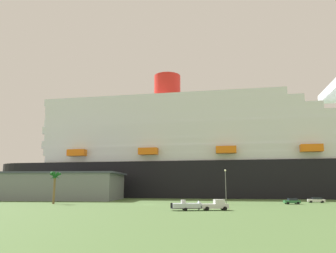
% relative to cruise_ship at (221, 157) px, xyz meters
% --- Properties ---
extents(ground_plane, '(600.00, 600.00, 0.00)m').
position_rel_cruise_ship_xyz_m(ground_plane, '(-23.50, -29.33, -18.08)').
color(ground_plane, '#4C6B38').
extents(cruise_ship, '(222.71, 53.70, 65.53)m').
position_rel_cruise_ship_xyz_m(cruise_ship, '(0.00, 0.00, 0.00)').
color(cruise_ship, black).
rests_on(cruise_ship, ground_plane).
extents(terminal_building, '(56.22, 24.78, 9.80)m').
position_rel_cruise_ship_xyz_m(terminal_building, '(-66.31, -32.77, -13.16)').
color(terminal_building, slate).
rests_on(terminal_building, ground_plane).
extents(pickup_truck, '(5.91, 3.24, 2.20)m').
position_rel_cruise_ship_xyz_m(pickup_truck, '(-6.61, -79.46, -17.04)').
color(pickup_truck, silver).
rests_on(pickup_truck, ground_plane).
extents(small_boat_on_trailer, '(7.77, 3.49, 2.15)m').
position_rel_cruise_ship_xyz_m(small_boat_on_trailer, '(-11.94, -80.68, -17.12)').
color(small_boat_on_trailer, '#595960').
rests_on(small_boat_on_trailer, ground_plane).
extents(palm_tree, '(3.39, 3.25, 9.04)m').
position_rel_cruise_ship_xyz_m(palm_tree, '(-51.03, -58.70, -11.15)').
color(palm_tree, brown).
rests_on(palm_tree, ground_plane).
extents(street_lamp, '(0.56, 0.56, 9.44)m').
position_rel_cruise_ship_xyz_m(street_lamp, '(-2.74, -57.77, -12.07)').
color(street_lamp, slate).
rests_on(street_lamp, ground_plane).
extents(parked_car_green_wagon, '(4.38, 2.42, 1.58)m').
position_rel_cruise_ship_xyz_m(parked_car_green_wagon, '(15.51, -54.21, -17.25)').
color(parked_car_green_wagon, '#2D723F').
rests_on(parked_car_green_wagon, ground_plane).
extents(parked_car_white_van, '(5.02, 2.72, 1.58)m').
position_rel_cruise_ship_xyz_m(parked_car_white_van, '(24.93, -45.48, -17.25)').
color(parked_car_white_van, white).
rests_on(parked_car_white_van, ground_plane).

